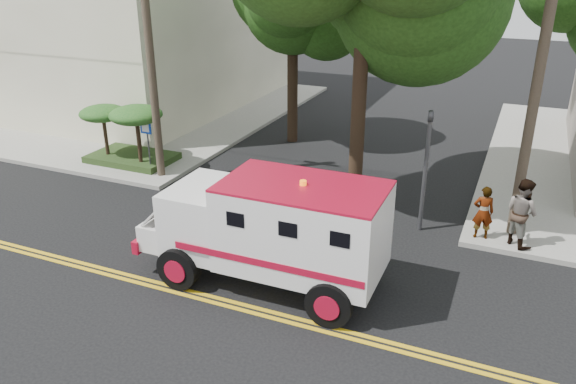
% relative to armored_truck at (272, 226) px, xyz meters
% --- Properties ---
extents(ground, '(100.00, 100.00, 0.00)m').
position_rel_armored_truck_xyz_m(ground, '(-1.04, -1.24, -1.56)').
color(ground, black).
rests_on(ground, ground).
extents(sidewalk_nw, '(17.00, 17.00, 0.15)m').
position_rel_armored_truck_xyz_m(sidewalk_nw, '(-14.54, 12.26, -1.49)').
color(sidewalk_nw, gray).
rests_on(sidewalk_nw, ground).
extents(building_left, '(16.00, 14.00, 10.00)m').
position_rel_armored_truck_xyz_m(building_left, '(-16.54, 13.76, 3.59)').
color(building_left, beige).
rests_on(building_left, sidewalk_nw).
extents(utility_pole_left, '(0.28, 0.28, 9.00)m').
position_rel_armored_truck_xyz_m(utility_pole_left, '(-6.64, 4.76, 2.94)').
color(utility_pole_left, '#382D23').
rests_on(utility_pole_left, ground).
extents(utility_pole_right, '(0.28, 0.28, 9.00)m').
position_rel_armored_truck_xyz_m(utility_pole_right, '(5.26, 4.96, 2.94)').
color(utility_pole_right, '#382D23').
rests_on(utility_pole_right, ground).
extents(tree_left, '(4.48, 4.20, 7.70)m').
position_rel_armored_truck_xyz_m(tree_left, '(-3.72, 10.55, 4.17)').
color(tree_left, black).
rests_on(tree_left, ground).
extents(traffic_signal, '(0.15, 0.18, 3.60)m').
position_rel_armored_truck_xyz_m(traffic_signal, '(2.76, 4.36, 0.67)').
color(traffic_signal, '#3F3F42').
rests_on(traffic_signal, ground).
extents(accessibility_sign, '(0.45, 0.10, 2.02)m').
position_rel_armored_truck_xyz_m(accessibility_sign, '(-7.24, 4.93, -0.19)').
color(accessibility_sign, '#3F3F42').
rests_on(accessibility_sign, ground).
extents(palm_planter, '(3.52, 2.63, 2.36)m').
position_rel_armored_truck_xyz_m(palm_planter, '(-8.48, 5.38, 0.09)').
color(palm_planter, '#1E3314').
rests_on(palm_planter, sidewalk_nw).
extents(armored_truck, '(6.05, 2.50, 2.74)m').
position_rel_armored_truck_xyz_m(armored_truck, '(0.00, 0.00, 0.00)').
color(armored_truck, white).
rests_on(armored_truck, ground).
extents(pedestrian_a, '(0.63, 0.49, 1.54)m').
position_rel_armored_truck_xyz_m(pedestrian_a, '(4.46, 4.26, -0.64)').
color(pedestrian_a, gray).
rests_on(pedestrian_a, sidewalk_ne).
extents(pedestrian_b, '(1.17, 1.17, 1.91)m').
position_rel_armored_truck_xyz_m(pedestrian_b, '(5.42, 4.26, -0.45)').
color(pedestrian_b, gray).
rests_on(pedestrian_b, sidewalk_ne).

